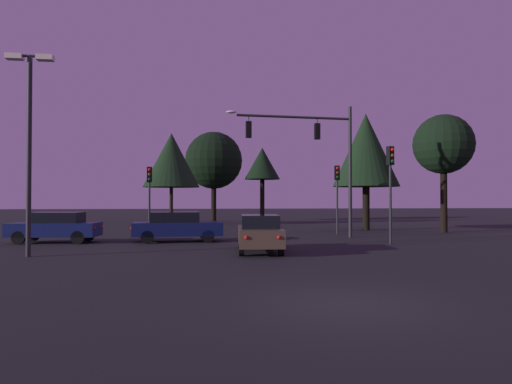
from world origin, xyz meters
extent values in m
plane|color=black|center=(0.00, 24.50, 0.00)|extent=(168.00, 168.00, 0.00)
cylinder|color=#232326|center=(5.60, 16.25, 3.73)|extent=(0.20, 0.20, 7.47)
cylinder|color=#232326|center=(2.33, 16.02, 6.76)|extent=(6.54, 0.61, 0.14)
ellipsoid|color=#F4EACC|center=(-1.23, 15.76, 6.91)|extent=(0.56, 0.28, 0.16)
cylinder|color=#232326|center=(3.64, 16.11, 6.60)|extent=(0.05, 0.05, 0.31)
cube|color=black|center=(3.64, 16.11, 6.00)|extent=(0.32, 0.26, 0.90)
sphere|color=red|center=(3.63, 16.25, 6.28)|extent=(0.18, 0.18, 0.18)
sphere|color=#56380C|center=(3.63, 16.25, 6.00)|extent=(0.18, 0.18, 0.18)
sphere|color=#0C4219|center=(3.63, 16.25, 5.72)|extent=(0.18, 0.18, 0.18)
cylinder|color=#232326|center=(-0.28, 15.83, 6.59)|extent=(0.05, 0.05, 0.33)
cube|color=black|center=(-0.28, 15.83, 5.98)|extent=(0.32, 0.26, 0.90)
sphere|color=red|center=(-0.29, 15.97, 6.26)|extent=(0.18, 0.18, 0.18)
sphere|color=#56380C|center=(-0.29, 15.97, 5.98)|extent=(0.18, 0.18, 0.18)
sphere|color=#0C4219|center=(-0.29, 15.97, 5.70)|extent=(0.18, 0.18, 0.18)
cylinder|color=#232326|center=(6.19, 12.10, 1.91)|extent=(0.12, 0.12, 3.82)
cube|color=black|center=(6.19, 12.10, 4.27)|extent=(0.37, 0.34, 0.90)
sphere|color=red|center=(6.25, 11.97, 4.55)|extent=(0.18, 0.18, 0.18)
sphere|color=#56380C|center=(6.25, 11.97, 4.27)|extent=(0.18, 0.18, 0.18)
sphere|color=#0C4219|center=(6.25, 11.97, 3.99)|extent=(0.18, 0.18, 0.18)
cylinder|color=#232326|center=(5.66, 18.93, 1.70)|extent=(0.12, 0.12, 3.39)
cube|color=black|center=(5.66, 18.93, 3.84)|extent=(0.32, 0.26, 0.90)
sphere|color=red|center=(5.65, 18.79, 4.12)|extent=(0.18, 0.18, 0.18)
sphere|color=#56380C|center=(5.65, 18.79, 3.84)|extent=(0.18, 0.18, 0.18)
sphere|color=#0C4219|center=(5.65, 18.79, 3.56)|extent=(0.18, 0.18, 0.18)
cylinder|color=#232326|center=(-5.83, 18.38, 1.58)|extent=(0.12, 0.12, 3.17)
cube|color=black|center=(-5.83, 18.38, 3.62)|extent=(0.32, 0.26, 0.90)
sphere|color=red|center=(-5.82, 18.24, 3.90)|extent=(0.18, 0.18, 0.18)
sphere|color=#56380C|center=(-5.82, 18.24, 3.62)|extent=(0.18, 0.18, 0.18)
sphere|color=#0C4219|center=(-5.82, 18.24, 3.34)|extent=(0.18, 0.18, 0.18)
cube|color=#473828|center=(-0.52, 9.61, 0.66)|extent=(2.04, 4.35, 0.68)
cube|color=black|center=(-0.54, 9.46, 1.26)|extent=(1.64, 2.39, 0.52)
cylinder|color=black|center=(-1.16, 11.06, 0.32)|extent=(0.25, 0.65, 0.64)
cylinder|color=black|center=(0.34, 10.94, 0.32)|extent=(0.25, 0.65, 0.64)
cylinder|color=black|center=(-1.39, 8.28, 0.32)|extent=(0.25, 0.65, 0.64)
cylinder|color=black|center=(0.11, 8.16, 0.32)|extent=(0.25, 0.65, 0.64)
sphere|color=red|center=(-1.29, 7.54, 0.76)|extent=(0.14, 0.14, 0.14)
sphere|color=red|center=(-0.10, 7.44, 0.76)|extent=(0.14, 0.14, 0.14)
cube|color=#0F1947|center=(-10.10, 14.95, 0.66)|extent=(4.37, 2.12, 0.68)
cube|color=black|center=(-9.95, 14.93, 1.26)|extent=(2.40, 1.71, 0.52)
cylinder|color=black|center=(-11.55, 14.27, 0.32)|extent=(0.65, 0.25, 0.64)
cylinder|color=black|center=(-11.43, 15.85, 0.32)|extent=(0.65, 0.25, 0.64)
cylinder|color=black|center=(-8.77, 14.04, 0.32)|extent=(0.65, 0.25, 0.64)
cylinder|color=black|center=(-8.64, 15.62, 0.32)|extent=(0.65, 0.25, 0.64)
sphere|color=red|center=(-8.03, 14.15, 0.76)|extent=(0.14, 0.14, 0.14)
sphere|color=red|center=(-7.93, 15.40, 0.76)|extent=(0.14, 0.14, 0.14)
cube|color=#0F1947|center=(-4.04, 14.76, 0.66)|extent=(4.56, 2.11, 0.68)
cube|color=black|center=(-4.19, 14.75, 1.26)|extent=(2.50, 1.73, 0.52)
cylinder|color=black|center=(-2.62, 15.67, 0.32)|extent=(0.65, 0.24, 0.64)
cylinder|color=black|center=(-2.52, 14.02, 0.32)|extent=(0.65, 0.24, 0.64)
cylinder|color=black|center=(-5.56, 15.50, 0.32)|extent=(0.65, 0.24, 0.64)
cylinder|color=black|center=(-5.46, 13.84, 0.32)|extent=(0.65, 0.24, 0.64)
sphere|color=red|center=(-6.32, 15.27, 0.76)|extent=(0.14, 0.14, 0.14)
sphere|color=red|center=(-6.24, 13.98, 0.76)|extent=(0.14, 0.14, 0.14)
cylinder|color=#232326|center=(-9.33, 9.07, 3.78)|extent=(0.18, 0.18, 7.55)
cylinder|color=#232326|center=(-9.33, 9.07, 7.55)|extent=(1.32, 0.10, 0.10)
cube|color=#F4EACC|center=(-9.88, 9.07, 7.50)|extent=(0.60, 0.36, 0.20)
cube|color=#F4EACC|center=(-8.78, 9.07, 7.50)|extent=(0.60, 0.36, 0.20)
cylinder|color=black|center=(2.72, 31.73, 2.00)|extent=(0.40, 0.40, 4.00)
cone|color=black|center=(2.72, 31.73, 5.42)|extent=(3.18, 3.18, 2.84)
cylinder|color=black|center=(8.81, 22.29, 1.54)|extent=(0.49, 0.49, 3.09)
cone|color=black|center=(8.81, 22.29, 5.68)|extent=(4.68, 4.68, 5.19)
cylinder|color=black|center=(13.14, 19.57, 2.23)|extent=(0.44, 0.44, 4.46)
sphere|color=black|center=(13.14, 19.57, 5.84)|extent=(3.94, 3.94, 3.94)
cylinder|color=black|center=(-1.42, 37.01, 2.06)|extent=(0.51, 0.51, 4.11)
sphere|color=black|center=(-1.42, 37.01, 6.10)|extent=(5.69, 5.69, 5.69)
cylinder|color=black|center=(-5.24, 30.73, 1.62)|extent=(0.30, 0.30, 3.23)
cone|color=black|center=(-5.24, 30.73, 5.55)|extent=(4.79, 4.79, 4.62)
camera|label=1|loc=(-3.07, -9.18, 2.11)|focal=32.47mm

